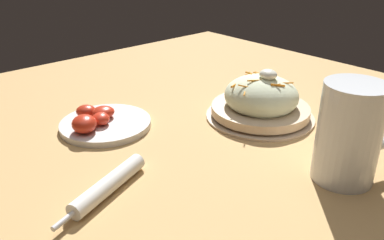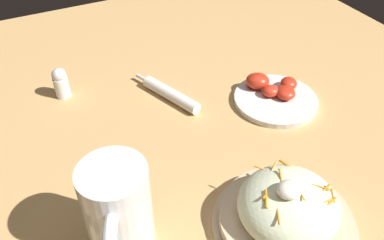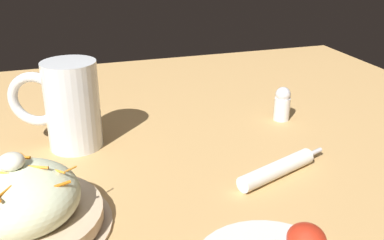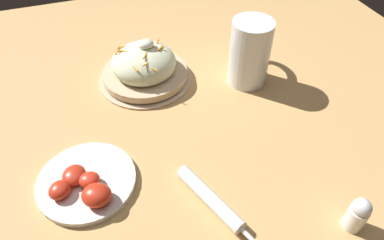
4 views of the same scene
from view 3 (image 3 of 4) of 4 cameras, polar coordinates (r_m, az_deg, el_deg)
ground_plane at (r=0.69m, az=-1.40°, el=-8.10°), size 1.43×1.43×0.00m
salad_plate at (r=0.61m, az=-21.05°, el=-10.33°), size 0.22×0.22×0.11m
beer_mug at (r=0.81m, az=-15.35°, el=1.26°), size 0.10×0.16×0.16m
napkin_roll at (r=0.71m, az=10.93°, el=-6.22°), size 0.08×0.18×0.03m
salt_shaker at (r=0.92m, az=11.52°, el=2.09°), size 0.03×0.03×0.07m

